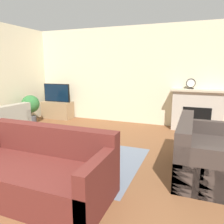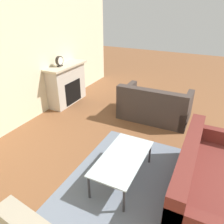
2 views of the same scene
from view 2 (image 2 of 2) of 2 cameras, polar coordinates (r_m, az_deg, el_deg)
area_rug at (r=3.59m, az=4.59°, el=-17.37°), size 2.40×1.81×0.00m
fireplace at (r=6.01m, az=-11.75°, el=7.37°), size 1.31×0.45×1.06m
couch_sectional at (r=3.40m, az=23.97°, el=-16.77°), size 1.96×0.94×0.82m
couch_loveseat at (r=5.25m, az=11.00°, el=1.38°), size 0.98×1.59×0.82m
coffee_table at (r=3.38m, az=2.82°, el=-12.13°), size 1.20×0.61×0.42m
mantel_clock at (r=5.68m, az=-13.56°, el=12.80°), size 0.23×0.07×0.26m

